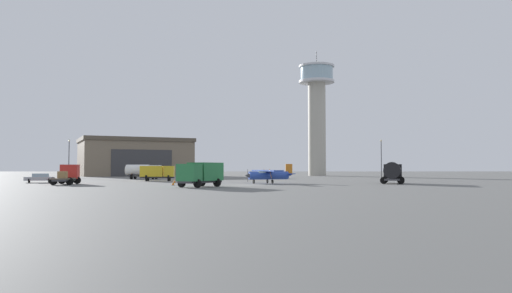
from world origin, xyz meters
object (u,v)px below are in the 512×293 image
light_post_east (381,155)px  car_silver (40,178)px  truck_fuel_tanker_white (143,171)px  traffic_cone_near_left (200,180)px  truck_box_yellow (157,172)px  airplane_blue (269,174)px  control_tower (317,107)px  truck_flatbed_red (68,175)px  truck_fuel_tanker_black (392,172)px  light_post_west (69,155)px  traffic_cone_mid_apron (173,183)px  traffic_cone_near_right (174,181)px  truck_box_green (201,173)px

light_post_east → car_silver: bearing=-151.4°
truck_fuel_tanker_white → traffic_cone_near_left: 23.49m
car_silver → light_post_east: bearing=-172.5°
truck_box_yellow → car_silver: truck_box_yellow is taller
truck_fuel_tanker_white → car_silver: truck_fuel_tanker_white is taller
airplane_blue → traffic_cone_near_left: 11.86m
control_tower → airplane_blue: (-15.24, -61.24, -17.52)m
light_post_east → traffic_cone_near_left: size_ratio=13.17×
truck_flatbed_red → car_silver: (-7.01, 7.23, -0.56)m
truck_fuel_tanker_black → truck_box_yellow: bearing=86.9°
car_silver → light_post_west: size_ratio=0.53×
airplane_blue → truck_fuel_tanker_black: (17.49, -1.11, 0.40)m
truck_fuel_tanker_black → light_post_east: size_ratio=0.80×
traffic_cone_mid_apron → truck_box_yellow: bearing=106.8°
truck_flatbed_red → traffic_cone_near_right: size_ratio=10.56×
airplane_blue → traffic_cone_near_left: airplane_blue is taller
traffic_cone_near_right → car_silver: bearing=173.1°
traffic_cone_near_left → truck_flatbed_red: bearing=-154.0°
truck_box_green → light_post_east: bearing=175.4°
truck_fuel_tanker_white → truck_box_green: 40.02m
car_silver → traffic_cone_near_left: 24.24m
airplane_blue → traffic_cone_near_right: (-13.88, 1.61, -0.99)m
traffic_cone_near_right → light_post_east: bearing=41.7°
truck_fuel_tanker_black → airplane_blue: bearing=104.0°
control_tower → truck_fuel_tanker_black: bearing=-87.9°
traffic_cone_near_left → traffic_cone_near_right: traffic_cone_near_left is taller
light_post_east → traffic_cone_near_right: size_ratio=13.23×
airplane_blue → truck_fuel_tanker_white: bearing=-64.7°
airplane_blue → truck_box_green: (-8.51, -12.30, 0.34)m
light_post_east → truck_flatbed_red: bearing=-143.1°
truck_box_green → car_silver: (-26.26, 16.43, -0.91)m
truck_flatbed_red → truck_box_yellow: truck_flatbed_red is taller
truck_flatbed_red → car_silver: truck_flatbed_red is taller
airplane_blue → truck_flatbed_red: 27.93m
truck_box_green → traffic_cone_near_left: 17.77m
control_tower → truck_fuel_tanker_black: (2.24, -62.35, -17.13)m
truck_box_green → truck_fuel_tanker_black: bearing=143.7°
truck_fuel_tanker_white → light_post_west: bearing=151.0°
truck_fuel_tanker_black → truck_flatbed_red: bearing=110.1°
car_silver → truck_box_green: bearing=126.8°
truck_box_green → car_silver: bearing=-91.6°
truck_flatbed_red → traffic_cone_near_right: 14.68m
airplane_blue → truck_flatbed_red: bearing=-12.2°
truck_fuel_tanker_black → truck_flatbed_red: size_ratio=1.01×
traffic_cone_near_right → traffic_cone_mid_apron: 8.66m
airplane_blue → truck_fuel_tanker_white: (-23.75, 24.71, 0.32)m
traffic_cone_near_left → car_silver: bearing=-177.2°
truck_fuel_tanker_black → truck_fuel_tanker_white: bearing=75.6°
truck_flatbed_red → light_post_west: bearing=13.3°
truck_fuel_tanker_white → traffic_cone_mid_apron: 33.57m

